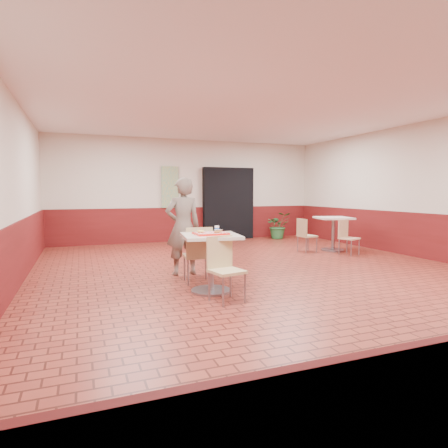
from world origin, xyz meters
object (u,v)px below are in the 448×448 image
object	(u,v)px
paper_cup	(217,229)
second_table	(333,228)
main_table	(211,253)
chair_main_back	(198,252)
chair_main_front	(224,265)
potted_plant	(278,225)
long_john_donut	(218,231)
customer	(183,227)
ring_donut	(201,231)
chair_second_front	(347,235)
serving_tray	(211,233)
chair_second_left	(305,233)

from	to	relation	value
paper_cup	second_table	size ratio (longest dim) A/B	0.10
main_table	chair_main_back	size ratio (longest dim) A/B	0.93
chair_main_front	potted_plant	bearing A→B (deg)	42.62
main_table	paper_cup	xyz separation A→B (m)	(0.13, 0.09, 0.35)
chair_main_front	long_john_donut	distance (m)	0.58
customer	main_table	bearing A→B (deg)	93.52
chair_main_front	ring_donut	world-z (taller)	ring_donut
second_table	customer	bearing A→B (deg)	-162.89
customer	second_table	bearing A→B (deg)	-163.16
main_table	potted_plant	xyz separation A→B (m)	(3.98, 5.09, -0.16)
main_table	customer	world-z (taller)	customer
customer	long_john_donut	bearing A→B (deg)	96.91
chair_main_front	chair_second_front	size ratio (longest dim) A/B	1.08
serving_tray	chair_main_front	bearing A→B (deg)	-87.47
customer	second_table	distance (m)	4.40
serving_tray	customer	bearing A→B (deg)	93.79
chair_main_back	paper_cup	distance (m)	0.63
second_table	chair_second_front	world-z (taller)	second_table
chair_main_front	serving_tray	world-z (taller)	serving_tray
customer	chair_second_left	size ratio (longest dim) A/B	2.10
chair_main_back	long_john_donut	size ratio (longest dim) A/B	5.74
chair_main_back	paper_cup	size ratio (longest dim) A/B	10.68
serving_tray	second_table	size ratio (longest dim) A/B	0.56
paper_cup	chair_second_left	xyz separation A→B (m)	(3.20, 2.53, -0.47)
main_table	long_john_donut	distance (m)	0.35
chair_second_front	serving_tray	bearing A→B (deg)	-171.61
serving_tray	ring_donut	xyz separation A→B (m)	(-0.14, 0.05, 0.03)
chair_main_front	long_john_donut	size ratio (longest dim) A/B	5.47
chair_second_front	potted_plant	bearing A→B (deg)	73.70
main_table	customer	xyz separation A→B (m)	(-0.08, 1.26, 0.29)
main_table	long_john_donut	size ratio (longest dim) A/B	5.33
serving_tray	potted_plant	world-z (taller)	serving_tray
main_table	potted_plant	distance (m)	6.47
customer	chair_second_front	size ratio (longest dim) A/B	2.11
potted_plant	paper_cup	bearing A→B (deg)	-127.56
serving_tray	chair_second_left	world-z (taller)	serving_tray
chair_main_back	second_table	world-z (taller)	chair_main_back
serving_tray	main_table	bearing A→B (deg)	0.00
potted_plant	ring_donut	bearing A→B (deg)	-129.22
main_table	chair_main_front	world-z (taller)	chair_main_front
chair_main_back	paper_cup	bearing A→B (deg)	115.16
main_table	potted_plant	bearing A→B (deg)	52.00
chair_main_back	chair_second_left	world-z (taller)	chair_main_back
paper_cup	second_table	bearing A→B (deg)	31.74
chair_main_front	chair_main_back	world-z (taller)	chair_main_back
chair_main_front	serving_tray	xyz separation A→B (m)	(-0.02, 0.49, 0.38)
ring_donut	potted_plant	world-z (taller)	ring_donut
long_john_donut	chair_second_left	distance (m)	4.24
customer	chair_main_front	bearing A→B (deg)	93.17
customer	long_john_donut	size ratio (longest dim) A/B	10.75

